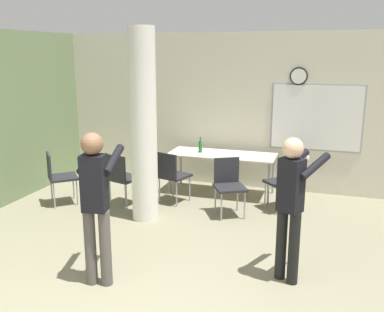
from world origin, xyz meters
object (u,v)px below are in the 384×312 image
object	(u,v)px
chair_table_front	(229,182)
chair_table_right	(285,180)
folding_table	(222,156)
person_playing_side	(291,198)
chair_table_left	(172,173)
person_playing_front	(96,197)
bottle_on_table	(200,146)
chair_by_left_wall	(58,174)
chair_near_pillar	(122,176)

from	to	relation	value
chair_table_front	chair_table_right	xyz separation A→B (m)	(0.80, 0.39, 0.00)
chair_table_front	chair_table_right	bearing A→B (deg)	26.10
folding_table	person_playing_side	distance (m)	3.02
folding_table	chair_table_left	xyz separation A→B (m)	(-0.66, -0.72, -0.17)
person_playing_front	chair_table_right	bearing A→B (deg)	59.49
bottle_on_table	person_playing_side	bearing A→B (deg)	-55.69
chair_by_left_wall	chair_near_pillar	bearing A→B (deg)	13.82
person_playing_front	chair_table_left	bearing A→B (deg)	93.32
bottle_on_table	chair_by_left_wall	bearing A→B (deg)	-146.37
chair_table_left	person_playing_front	bearing A→B (deg)	-86.68
chair_table_right	chair_near_pillar	bearing A→B (deg)	-167.49
chair_by_left_wall	person_playing_front	size ratio (longest dim) A/B	0.52
chair_table_front	chair_by_left_wall	distance (m)	2.78
bottle_on_table	chair_table_left	xyz separation A→B (m)	(-0.27, -0.71, -0.32)
chair_near_pillar	person_playing_side	world-z (taller)	person_playing_side
chair_table_right	chair_table_left	distance (m)	1.82
chair_table_front	person_playing_front	distance (m)	2.61
chair_table_right	chair_table_left	size ratio (longest dim) A/B	1.00
chair_near_pillar	person_playing_front	xyz separation A→B (m)	(0.87, -2.25, 0.47)
bottle_on_table	person_playing_front	world-z (taller)	person_playing_front
chair_by_left_wall	person_playing_front	distance (m)	2.79
chair_by_left_wall	bottle_on_table	bearing A→B (deg)	33.63
chair_table_right	person_playing_side	distance (m)	2.18
person_playing_front	folding_table	bearing A→B (deg)	81.28
bottle_on_table	chair_near_pillar	world-z (taller)	bottle_on_table
chair_table_right	chair_by_left_wall	xyz separation A→B (m)	(-3.55, -0.81, 0.00)
folding_table	chair_table_left	distance (m)	0.99
chair_table_front	chair_table_left	size ratio (longest dim) A/B	1.00
chair_table_front	person_playing_side	world-z (taller)	person_playing_side
bottle_on_table	chair_table_right	distance (m)	1.65
person_playing_side	bottle_on_table	bearing A→B (deg)	124.31
chair_table_right	chair_by_left_wall	size ratio (longest dim) A/B	1.00
chair_table_front	person_playing_side	distance (m)	2.08
chair_table_front	chair_table_left	bearing A→B (deg)	168.33
folding_table	bottle_on_table	distance (m)	0.42
chair_table_front	person_playing_front	bearing A→B (deg)	-109.48
chair_table_front	chair_table_right	distance (m)	0.89
bottle_on_table	person_playing_front	size ratio (longest dim) A/B	0.17
bottle_on_table	chair_table_left	bearing A→B (deg)	-111.07
chair_table_front	chair_near_pillar	xyz separation A→B (m)	(-1.72, -0.17, 0.00)
folding_table	chair_table_left	world-z (taller)	chair_table_left
chair_by_left_wall	chair_table_left	distance (m)	1.85
person_playing_side	person_playing_front	distance (m)	2.05
chair_near_pillar	person_playing_front	bearing A→B (deg)	-68.90
bottle_on_table	person_playing_front	xyz separation A→B (m)	(-0.12, -3.34, 0.15)
folding_table	bottle_on_table	bearing A→B (deg)	-179.58
chair_table_right	chair_near_pillar	distance (m)	2.59
bottle_on_table	chair_near_pillar	size ratio (longest dim) A/B	0.32
bottle_on_table	chair_by_left_wall	world-z (taller)	bottle_on_table
person_playing_front	chair_table_front	bearing A→B (deg)	70.52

